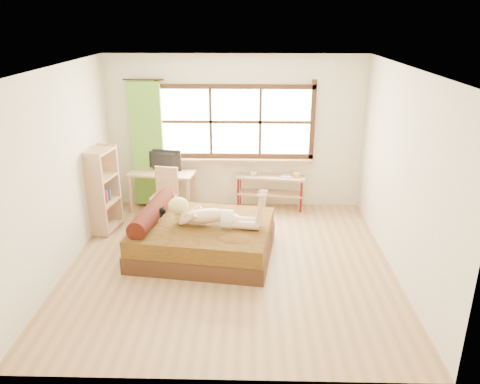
{
  "coord_description": "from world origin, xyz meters",
  "views": [
    {
      "loc": [
        0.28,
        -5.82,
        3.3
      ],
      "look_at": [
        0.13,
        0.2,
        1.01
      ],
      "focal_mm": 35.0,
      "sensor_mm": 36.0,
      "label": 1
    }
  ],
  "objects_px": {
    "woman": "(213,206)",
    "desk": "(162,177)",
    "bed": "(200,237)",
    "bookshelf": "(103,190)",
    "kitten": "(154,213)",
    "chair": "(165,191)",
    "pipe_shelf": "(271,185)"
  },
  "relations": [
    {
      "from": "kitten",
      "to": "chair",
      "type": "distance_m",
      "value": 1.19
    },
    {
      "from": "kitten",
      "to": "pipe_shelf",
      "type": "bearing_deg",
      "value": 51.28
    },
    {
      "from": "kitten",
      "to": "desk",
      "type": "relative_size",
      "value": 0.24
    },
    {
      "from": "woman",
      "to": "bookshelf",
      "type": "bearing_deg",
      "value": 163.13
    },
    {
      "from": "chair",
      "to": "pipe_shelf",
      "type": "xyz_separation_m",
      "value": [
        1.81,
        0.49,
        -0.05
      ]
    },
    {
      "from": "kitten",
      "to": "bookshelf",
      "type": "bearing_deg",
      "value": 152.09
    },
    {
      "from": "pipe_shelf",
      "to": "woman",
      "type": "bearing_deg",
      "value": -108.59
    },
    {
      "from": "desk",
      "to": "pipe_shelf",
      "type": "relative_size",
      "value": 0.96
    },
    {
      "from": "woman",
      "to": "kitten",
      "type": "xyz_separation_m",
      "value": [
        -0.87,
        0.15,
        -0.18
      ]
    },
    {
      "from": "woman",
      "to": "kitten",
      "type": "relative_size",
      "value": 4.67
    },
    {
      "from": "pipe_shelf",
      "to": "bookshelf",
      "type": "bearing_deg",
      "value": -152.57
    },
    {
      "from": "chair",
      "to": "bed",
      "type": "bearing_deg",
      "value": -51.4
    },
    {
      "from": "woman",
      "to": "desk",
      "type": "distance_m",
      "value": 2.0
    },
    {
      "from": "bed",
      "to": "chair",
      "type": "relative_size",
      "value": 2.39
    },
    {
      "from": "bed",
      "to": "woman",
      "type": "relative_size",
      "value": 1.57
    },
    {
      "from": "kitten",
      "to": "pipe_shelf",
      "type": "relative_size",
      "value": 0.23
    },
    {
      "from": "woman",
      "to": "chair",
      "type": "relative_size",
      "value": 1.52
    },
    {
      "from": "chair",
      "to": "woman",
      "type": "bearing_deg",
      "value": -46.29
    },
    {
      "from": "bed",
      "to": "kitten",
      "type": "distance_m",
      "value": 0.76
    },
    {
      "from": "pipe_shelf",
      "to": "bed",
      "type": "bearing_deg",
      "value": -114.18
    },
    {
      "from": "woman",
      "to": "bookshelf",
      "type": "xyz_separation_m",
      "value": [
        -1.83,
        0.84,
        -0.08
      ]
    },
    {
      "from": "woman",
      "to": "bookshelf",
      "type": "relative_size",
      "value": 1.0
    },
    {
      "from": "desk",
      "to": "bookshelf",
      "type": "distance_m",
      "value": 1.18
    },
    {
      "from": "bed",
      "to": "woman",
      "type": "height_order",
      "value": "woman"
    },
    {
      "from": "woman",
      "to": "bed",
      "type": "bearing_deg",
      "value": 171.79
    },
    {
      "from": "kitten",
      "to": "bookshelf",
      "type": "distance_m",
      "value": 1.18
    },
    {
      "from": "desk",
      "to": "pipe_shelf",
      "type": "bearing_deg",
      "value": 12.67
    },
    {
      "from": "woman",
      "to": "chair",
      "type": "xyz_separation_m",
      "value": [
        -0.92,
        1.34,
        -0.28
      ]
    },
    {
      "from": "bed",
      "to": "bookshelf",
      "type": "relative_size",
      "value": 1.56
    },
    {
      "from": "chair",
      "to": "bookshelf",
      "type": "xyz_separation_m",
      "value": [
        -0.91,
        -0.5,
        0.2
      ]
    },
    {
      "from": "bed",
      "to": "chair",
      "type": "xyz_separation_m",
      "value": [
        -0.72,
        1.28,
        0.23
      ]
    },
    {
      "from": "bed",
      "to": "woman",
      "type": "xyz_separation_m",
      "value": [
        0.2,
        -0.06,
        0.51
      ]
    }
  ]
}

